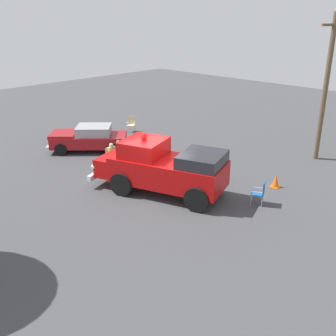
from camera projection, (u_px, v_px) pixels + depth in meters
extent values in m
plane|color=#424244|center=(155.00, 192.00, 17.35)|extent=(60.00, 60.00, 0.00)
cylinder|color=black|center=(122.00, 184.00, 16.91)|extent=(1.09, 0.64, 1.04)
cylinder|color=black|center=(144.00, 169.00, 18.60)|extent=(1.09, 0.64, 1.04)
cylinder|color=black|center=(197.00, 199.00, 15.52)|extent=(1.09, 0.64, 1.04)
cylinder|color=black|center=(214.00, 181.00, 17.20)|extent=(1.09, 0.64, 1.04)
cube|color=#B70C0C|center=(168.00, 171.00, 16.86)|extent=(5.32, 3.58, 1.10)
cube|color=#B70C0C|center=(112.00, 164.00, 18.05)|extent=(1.42, 1.96, 0.84)
cube|color=#B70C0C|center=(144.00, 148.00, 16.99)|extent=(2.22, 2.35, 0.76)
cube|color=#232328|center=(202.00, 160.00, 15.97)|extent=(2.24, 2.41, 0.60)
cube|color=silver|center=(104.00, 163.00, 18.23)|extent=(0.58, 1.40, 0.64)
cube|color=silver|center=(103.00, 171.00, 18.42)|extent=(0.92, 2.18, 0.24)
sphere|color=white|center=(94.00, 166.00, 17.54)|extent=(0.33, 0.33, 0.26)
sphere|color=white|center=(113.00, 156.00, 18.85)|extent=(0.33, 0.33, 0.26)
sphere|color=red|center=(144.00, 137.00, 16.81)|extent=(0.36, 0.36, 0.28)
cylinder|color=black|center=(61.00, 149.00, 21.81)|extent=(0.66, 0.67, 0.68)
cylinder|color=black|center=(68.00, 141.00, 23.33)|extent=(0.66, 0.67, 0.68)
cylinder|color=black|center=(113.00, 149.00, 21.86)|extent=(0.66, 0.67, 0.68)
cylinder|color=black|center=(116.00, 140.00, 23.38)|extent=(0.66, 0.67, 0.68)
cube|color=maroon|center=(89.00, 140.00, 22.49)|extent=(4.23, 4.25, 0.64)
cube|color=maroon|center=(63.00, 134.00, 22.34)|extent=(2.15, 2.15, 0.20)
cube|color=#99999E|center=(94.00, 131.00, 22.29)|extent=(2.45, 2.45, 0.56)
cube|color=silver|center=(52.00, 144.00, 22.54)|extent=(1.46, 1.45, 0.20)
cylinder|color=#B7BABF|center=(119.00, 163.00, 20.17)|extent=(0.03, 0.03, 0.44)
cylinder|color=#B7BABF|center=(113.00, 165.00, 19.85)|extent=(0.03, 0.03, 0.44)
cylinder|color=#B7BABF|center=(113.00, 161.00, 20.42)|extent=(0.03, 0.03, 0.44)
cylinder|color=#B7BABF|center=(107.00, 163.00, 20.09)|extent=(0.03, 0.03, 0.44)
cube|color=beige|center=(113.00, 159.00, 20.05)|extent=(0.54, 0.54, 0.04)
cube|color=beige|center=(109.00, 153.00, 20.08)|extent=(0.10, 0.48, 0.56)
cube|color=#B7BABF|center=(116.00, 155.00, 20.17)|extent=(0.44, 0.09, 0.03)
cube|color=#B7BABF|center=(109.00, 157.00, 19.81)|extent=(0.44, 0.09, 0.03)
cylinder|color=#B7BABF|center=(251.00, 200.00, 16.11)|extent=(0.04, 0.04, 0.44)
cylinder|color=#B7BABF|center=(252.00, 196.00, 16.50)|extent=(0.04, 0.04, 0.44)
cylinder|color=#B7BABF|center=(262.00, 202.00, 15.98)|extent=(0.04, 0.04, 0.44)
cylinder|color=#B7BABF|center=(263.00, 197.00, 16.36)|extent=(0.04, 0.04, 0.44)
cube|color=#1959A5|center=(257.00, 194.00, 16.15)|extent=(0.64, 0.64, 0.04)
cube|color=#1959A5|center=(264.00, 188.00, 15.97)|extent=(0.24, 0.45, 0.56)
cube|color=#B7BABF|center=(257.00, 192.00, 15.88)|extent=(0.41, 0.22, 0.03)
cube|color=#B7BABF|center=(258.00, 188.00, 16.30)|extent=(0.41, 0.22, 0.03)
cylinder|color=#B7BABF|center=(133.00, 130.00, 25.95)|extent=(0.04, 0.04, 0.44)
cylinder|color=#B7BABF|center=(127.00, 129.00, 26.04)|extent=(0.04, 0.04, 0.44)
cylinder|color=#B7BABF|center=(135.00, 128.00, 26.35)|extent=(0.04, 0.04, 0.44)
cylinder|color=#B7BABF|center=(129.00, 128.00, 26.44)|extent=(0.04, 0.04, 0.44)
cube|color=beige|center=(131.00, 125.00, 26.11)|extent=(0.66, 0.66, 0.04)
cube|color=beige|center=(132.00, 120.00, 26.22)|extent=(0.43, 0.29, 0.56)
cube|color=#B7BABF|center=(134.00, 123.00, 26.00)|extent=(0.26, 0.39, 0.03)
cube|color=#B7BABF|center=(127.00, 123.00, 26.10)|extent=(0.26, 0.39, 0.03)
cylinder|color=#383842|center=(118.00, 164.00, 20.06)|extent=(0.15, 0.15, 0.45)
cylinder|color=#383842|center=(116.00, 165.00, 19.91)|extent=(0.15, 0.15, 0.45)
cube|color=#383842|center=(116.00, 158.00, 20.04)|extent=(0.46, 0.21, 0.13)
cube|color=#383842|center=(113.00, 159.00, 19.89)|extent=(0.46, 0.21, 0.13)
cube|color=gold|center=(111.00, 152.00, 19.97)|extent=(0.27, 0.42, 0.54)
sphere|color=beige|center=(111.00, 145.00, 19.82)|extent=(0.25, 0.25, 0.22)
cylinder|color=#2D334C|center=(120.00, 163.00, 19.52)|extent=(0.21, 0.21, 0.88)
cylinder|color=#2D334C|center=(119.00, 165.00, 19.32)|extent=(0.21, 0.21, 0.88)
cube|color=#1E478C|center=(119.00, 150.00, 19.16)|extent=(0.49, 0.48, 0.56)
cylinder|color=#1E478C|center=(119.00, 150.00, 19.43)|extent=(0.14, 0.14, 0.60)
cylinder|color=#1E478C|center=(118.00, 153.00, 18.93)|extent=(0.14, 0.14, 0.60)
sphere|color=brown|center=(118.00, 142.00, 19.01)|extent=(0.32, 0.32, 0.23)
cylinder|color=brown|center=(325.00, 90.00, 20.06)|extent=(0.26, 0.26, 7.49)
cube|color=brown|center=(335.00, 25.00, 18.90)|extent=(0.63, 1.66, 0.12)
cube|color=orange|center=(275.00, 187.00, 17.88)|extent=(0.40, 0.40, 0.04)
cone|color=orange|center=(276.00, 180.00, 17.77)|extent=(0.32, 0.32, 0.60)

